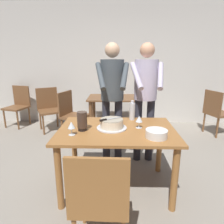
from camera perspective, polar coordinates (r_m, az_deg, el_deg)
ground_plane at (r=2.60m, az=1.24°, el=-20.54°), size 14.00×14.00×0.00m
back_wall at (r=4.71m, az=1.49°, el=13.26°), size 10.00×0.12×2.70m
main_dining_table at (r=2.29m, az=1.34°, el=-7.75°), size 1.31×0.89×0.75m
cake_on_platter at (r=2.25m, az=-0.10°, el=-3.45°), size 0.34×0.34×0.11m
cake_knife at (r=2.19m, az=-1.69°, el=-2.17°), size 0.24×0.17×0.02m
plate_stack at (r=2.05m, az=12.59°, el=-6.08°), size 0.22×0.22×0.08m
wine_glass_near at (r=2.26m, az=7.76°, el=-2.08°), size 0.08×0.08×0.14m
wine_glass_far at (r=2.08m, az=-11.58°, el=-3.82°), size 0.08×0.08×0.14m
water_bottle at (r=2.55m, az=5.78°, el=0.29°), size 0.07×0.07×0.25m
hurricane_lamp at (r=2.19m, az=-8.55°, el=-2.56°), size 0.11×0.11×0.21m
person_cutting_cake at (r=2.80m, az=0.07°, el=6.12°), size 0.47×0.56×1.72m
person_standing_beside at (r=2.86m, az=9.59°, el=6.09°), size 0.47×0.56×1.72m
chair_near_side at (r=1.66m, az=-3.55°, el=-23.35°), size 0.45×0.45×0.90m
background_table at (r=4.12m, az=0.19°, el=2.09°), size 1.00×0.70×0.74m
background_chair_0 at (r=4.45m, az=-17.63°, el=1.22°), size 0.60×0.60×0.90m
background_chair_1 at (r=5.00m, az=-25.27°, el=1.98°), size 0.55×0.55×0.90m
background_chair_2 at (r=4.48m, az=27.75°, el=0.26°), size 0.56×0.56×0.90m
background_chair_3 at (r=3.91m, az=-11.54°, el=-0.27°), size 0.56×0.56×0.90m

